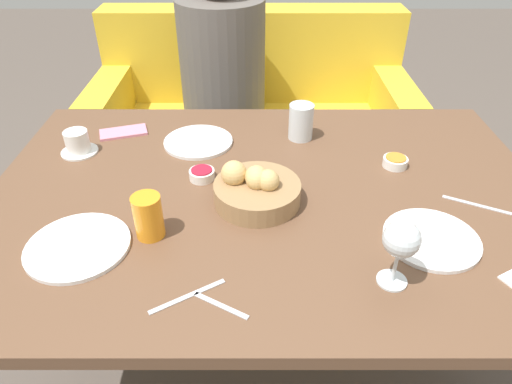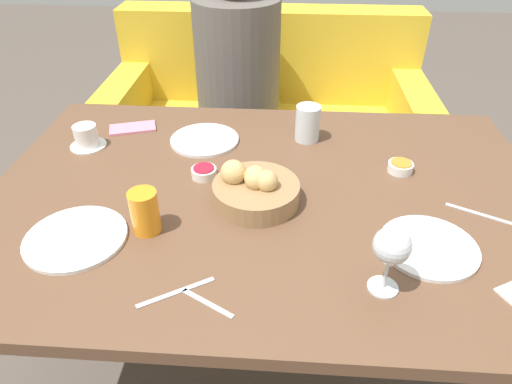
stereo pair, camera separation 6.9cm
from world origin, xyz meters
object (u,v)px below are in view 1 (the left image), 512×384
Objects in this scene: wine_glass at (400,241)px; cell_phone at (122,132)px; couch at (251,132)px; coffee_cup at (76,143)px; seated_person at (223,111)px; plate_far_center at (197,142)px; knife_silver at (187,296)px; spoon_coffee at (220,306)px; juice_glass at (147,217)px; water_tumbler at (300,122)px; fork_silver at (475,204)px; jam_bowl_honey at (394,161)px; bread_basket at (255,189)px; plate_near_right at (430,238)px; plate_near_left at (77,247)px; jam_bowl_berry at (201,174)px.

cell_phone is at bearing 137.51° from wine_glass.
couch reaches higher than wine_glass.
cell_phone is at bearing 50.08° from coffee_cup.
seated_person reaches higher than plate_far_center.
knife_silver and spoon_coffee have the same top height.
cell_phone is at bearing 110.15° from juice_glass.
couch is at bearing 101.54° from water_tumbler.
fork_silver and spoon_coffee have the same top height.
jam_bowl_honey is (0.65, 0.31, -0.04)m from juice_glass.
bread_basket is at bearing -59.51° from plate_far_center.
spoon_coffee is (-0.48, -0.20, -0.00)m from plate_near_right.
plate_near_left is 0.82m from plate_near_right.
spoon_coffee is at bearing -101.17° from bread_basket.
plate_near_left is 0.17m from juice_glass.
coffee_cup is 0.96× the size of spoon_coffee.
plate_near_left is 2.08× the size of water_tumbler.
plate_near_right is at bearing -89.27° from jam_bowl_honey.
coffee_cup is 0.42m from jam_bowl_berry.
seated_person is 5.09× the size of plate_near_left.
jam_bowl_honey reaches higher than cell_phone.
water_tumbler is at bearing 43.76° from plate_near_left.
juice_glass is at bearing -112.23° from jam_bowl_berry.
spoon_coffee is at bearing -106.91° from water_tumbler.
plate_near_right is at bearing -32.13° from cell_phone.
plate_near_right is 3.13× the size of jam_bowl_berry.
plate_near_right is at bearing -71.67° from couch.
bread_basket reaches higher than plate_far_center.
juice_glass is 0.56m from wine_glass.
bread_basket reaches higher than jam_bowl_honey.
plate_near_left is 3.34× the size of jam_bowl_honey.
couch is 1.14m from jam_bowl_honey.
couch is 0.93m from water_tumbler.
plate_near_left is 1.59× the size of knife_silver.
jam_bowl_berry is (0.10, 0.24, -0.04)m from juice_glass.
coffee_cup is (-0.95, 0.41, 0.03)m from plate_near_right.
water_tumbler is at bearing 6.35° from plate_far_center.
plate_far_center is 0.26m from cell_phone.
cell_phone is (0.10, 0.12, -0.03)m from coffee_cup.
jam_bowl_honey is at bearing -13.57° from cell_phone.
water_tumbler is 0.69m from coffee_cup.
jam_bowl_berry is at bearing -173.17° from jam_bowl_honey.
plate_far_center is 0.21m from jam_bowl_berry.
water_tumbler is (0.33, 0.04, 0.05)m from plate_far_center.
fork_silver is at bearing -23.58° from plate_far_center.
couch is 1.36m from fork_silver.
jam_bowl_berry is at bearing 48.21° from plate_near_left.
plate_near_left is at bearing -106.33° from couch.
couch is 1.55m from spoon_coffee.
juice_glass reaches higher than spoon_coffee.
spoon_coffee is (0.18, -0.22, -0.05)m from juice_glass.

